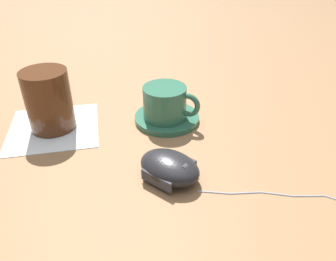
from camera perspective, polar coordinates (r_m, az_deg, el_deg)
ground_plane at (r=0.59m, az=-11.18°, el=-1.82°), size 3.00×3.00×0.00m
saucer at (r=0.64m, az=-0.20°, el=2.22°), size 0.13×0.13×0.01m
coffee_cup at (r=0.62m, az=-0.38°, el=4.90°), size 0.10×0.09×0.06m
computer_mouse at (r=0.49m, az=0.28°, el=-6.41°), size 0.11×0.12×0.04m
mouse_cable at (r=0.51m, az=23.50°, el=-10.89°), size 0.29×0.13×0.00m
napkin_under_glass at (r=0.65m, az=-19.28°, el=0.49°), size 0.17×0.17×0.00m
drinking_glass at (r=0.63m, az=-20.08°, el=4.99°), size 0.08×0.08×0.11m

